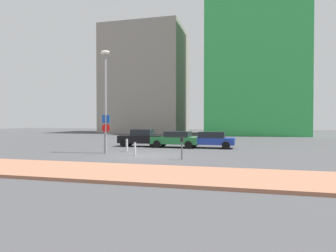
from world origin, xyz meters
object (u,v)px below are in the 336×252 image
Objects in this scene: parked_car_black at (141,138)px; traffic_bollard_mid at (135,149)px; street_lamp at (105,93)px; parked_car_blue at (210,139)px; traffic_bollard_near at (127,145)px; parking_sign_post at (106,129)px; parking_meter at (182,145)px; parked_car_green at (176,139)px.

traffic_bollard_mid is at bearing -73.96° from parked_car_black.
street_lamp reaches higher than parked_car_black.
parked_car_blue is at bearing 57.77° from traffic_bollard_mid.
parking_sign_post is at bearing -108.04° from traffic_bollard_near.
traffic_bollard_mid is at bearing 162.50° from parking_meter.
parked_car_blue is (6.18, 0.03, -0.05)m from parked_car_black.
parked_car_black is 9.44m from parking_meter.
traffic_bollard_mid is (-4.25, -6.74, -0.30)m from parked_car_blue.
parked_car_blue reaches higher than traffic_bollard_near.
traffic_bollard_mid is (2.27, -0.33, -1.29)m from parking_sign_post.
street_lamp reaches higher than traffic_bollard_near.
parking_meter reaches higher than traffic_bollard_near.
parking_sign_post reaches higher than traffic_bollard_mid.
parking_sign_post is at bearing 171.63° from traffic_bollard_mid.
parking_sign_post is at bearing -60.72° from street_lamp.
parking_meter is 1.56× the size of traffic_bollard_mid.
parked_car_black reaches higher than traffic_bollard_mid.
street_lamp is 4.76m from traffic_bollard_mid.
street_lamp is at bearing 160.09° from traffic_bollard_mid.
traffic_bollard_mid is at bearing -101.19° from parked_car_green.
parked_car_green is at bearing 78.81° from traffic_bollard_mid.
parked_car_blue is 4.52× the size of traffic_bollard_near.
parked_car_green is 0.96× the size of parked_car_blue.
parking_sign_post is 2.55m from traffic_bollard_near.
parked_car_green is 1.49× the size of parking_sign_post.
street_lamp is (-0.34, 0.61, 2.57)m from parking_sign_post.
street_lamp is (-0.68, -5.77, 3.51)m from parked_car_black.
parked_car_black reaches higher than parked_car_green.
parking_meter is at bearing -13.93° from parking_sign_post.
parked_car_black is at bearing -179.74° from parked_car_blue.
parked_car_green is at bearing 60.22° from parking_sign_post.
traffic_bollard_near is at bearing 71.96° from parking_sign_post.
parked_car_black reaches higher than parking_meter.
parked_car_green is at bearing 55.18° from street_lamp.
parked_car_green is 4.35× the size of traffic_bollard_near.
parking_sign_post reaches higher than parking_meter.
parked_car_black is at bearing 106.04° from traffic_bollard_mid.
parking_meter is at bearing -96.19° from parked_car_blue.
parked_car_green reaches higher than parked_car_blue.
parking_sign_post is (-6.52, -6.41, 1.00)m from parked_car_blue.
parked_car_blue is at bearing 3.39° from parked_car_green.
parking_meter is at bearing -74.61° from parked_car_green.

